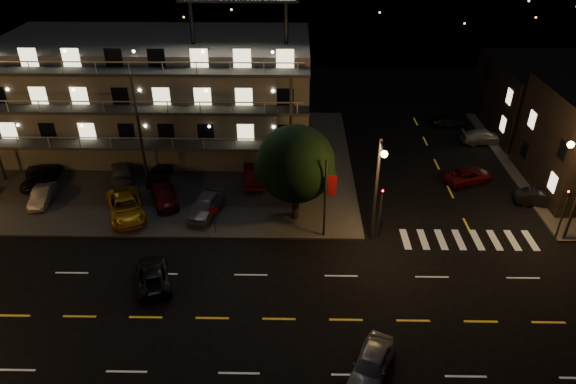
{
  "coord_description": "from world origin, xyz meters",
  "views": [
    {
      "loc": [
        2.93,
        -22.32,
        22.28
      ],
      "look_at": [
        2.4,
        8.0,
        4.06
      ],
      "focal_mm": 32.0,
      "sensor_mm": 36.0,
      "label": 1
    }
  ],
  "objects_px": {
    "side_car_0": "(541,198)",
    "road_car_west": "(153,275)",
    "lot_car_4": "(206,205)",
    "lot_car_7": "(122,171)",
    "road_car_east": "(371,364)",
    "lot_car_2": "(126,207)",
    "tree": "(295,166)"
  },
  "relations": [
    {
      "from": "side_car_0",
      "to": "road_car_west",
      "type": "bearing_deg",
      "value": 121.06
    },
    {
      "from": "lot_car_4",
      "to": "lot_car_7",
      "type": "xyz_separation_m",
      "value": [
        -8.23,
        5.65,
        -0.11
      ]
    },
    {
      "from": "lot_car_7",
      "to": "road_car_east",
      "type": "height_order",
      "value": "lot_car_7"
    },
    {
      "from": "lot_car_4",
      "to": "road_car_east",
      "type": "distance_m",
      "value": 18.64
    },
    {
      "from": "lot_car_7",
      "to": "road_car_east",
      "type": "bearing_deg",
      "value": 115.16
    },
    {
      "from": "lot_car_2",
      "to": "lot_car_4",
      "type": "height_order",
      "value": "lot_car_4"
    },
    {
      "from": "lot_car_7",
      "to": "side_car_0",
      "type": "height_order",
      "value": "lot_car_7"
    },
    {
      "from": "lot_car_7",
      "to": "lot_car_2",
      "type": "bearing_deg",
      "value": 91.55
    },
    {
      "from": "tree",
      "to": "lot_car_4",
      "type": "distance_m",
      "value": 7.87
    },
    {
      "from": "side_car_0",
      "to": "road_car_west",
      "type": "height_order",
      "value": "side_car_0"
    },
    {
      "from": "lot_car_7",
      "to": "road_car_west",
      "type": "xyz_separation_m",
      "value": [
        6.01,
        -13.58,
        -0.18
      ]
    },
    {
      "from": "road_car_west",
      "to": "road_car_east",
      "type": "bearing_deg",
      "value": 133.8
    },
    {
      "from": "side_car_0",
      "to": "road_car_west",
      "type": "distance_m",
      "value": 30.63
    },
    {
      "from": "tree",
      "to": "side_car_0",
      "type": "relative_size",
      "value": 1.92
    },
    {
      "from": "lot_car_4",
      "to": "road_car_west",
      "type": "distance_m",
      "value": 8.24
    },
    {
      "from": "side_car_0",
      "to": "road_car_west",
      "type": "xyz_separation_m",
      "value": [
        -28.98,
        -9.9,
        -0.02
      ]
    },
    {
      "from": "road_car_west",
      "to": "tree",
      "type": "bearing_deg",
      "value": -158.51
    },
    {
      "from": "road_car_east",
      "to": "lot_car_4",
      "type": "bearing_deg",
      "value": 149.85
    },
    {
      "from": "tree",
      "to": "road_car_west",
      "type": "relative_size",
      "value": 1.69
    },
    {
      "from": "road_car_west",
      "to": "lot_car_7",
      "type": "bearing_deg",
      "value": -84.2
    },
    {
      "from": "lot_car_4",
      "to": "road_car_west",
      "type": "relative_size",
      "value": 1.0
    },
    {
      "from": "lot_car_4",
      "to": "road_car_east",
      "type": "height_order",
      "value": "lot_car_4"
    },
    {
      "from": "lot_car_2",
      "to": "side_car_0",
      "type": "distance_m",
      "value": 32.98
    },
    {
      "from": "tree",
      "to": "side_car_0",
      "type": "distance_m",
      "value": 20.38
    },
    {
      "from": "side_car_0",
      "to": "lot_car_4",
      "type": "bearing_deg",
      "value": 106.41
    },
    {
      "from": "lot_car_2",
      "to": "lot_car_4",
      "type": "relative_size",
      "value": 1.22
    },
    {
      "from": "lot_car_7",
      "to": "lot_car_4",
      "type": "bearing_deg",
      "value": 127.69
    },
    {
      "from": "lot_car_2",
      "to": "road_car_west",
      "type": "distance_m",
      "value": 8.58
    },
    {
      "from": "tree",
      "to": "lot_car_2",
      "type": "relative_size",
      "value": 1.37
    },
    {
      "from": "road_car_east",
      "to": "road_car_west",
      "type": "xyz_separation_m",
      "value": [
        -13.25,
        7.08,
        -0.1
      ]
    },
    {
      "from": "tree",
      "to": "road_car_east",
      "type": "distance_m",
      "value": 15.69
    },
    {
      "from": "lot_car_2",
      "to": "lot_car_7",
      "type": "distance_m",
      "value": 6.31
    }
  ]
}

